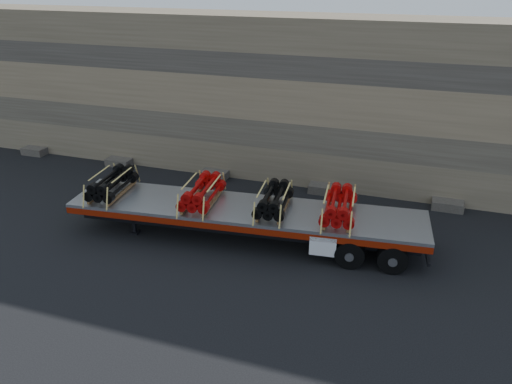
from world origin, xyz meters
TOP-DOWN VIEW (x-y plane):
  - ground at (0.00, 0.00)m, footprint 120.00×120.00m
  - rock_wall at (0.00, 6.50)m, footprint 44.00×3.00m
  - trailer at (0.17, -0.08)m, footprint 12.48×3.54m
  - bundle_front at (-4.76, -0.55)m, footprint 1.28×2.25m
  - bundle_midfront at (-1.34, -0.22)m, footprint 1.30×2.29m
  - bundle_midrear at (1.19, 0.02)m, footprint 1.24×2.18m
  - bundle_rear at (3.36, 0.23)m, footprint 1.29×2.27m

SIDE VIEW (x-z plane):
  - ground at x=0.00m, z-range 0.00..0.00m
  - trailer at x=0.17m, z-range 0.00..1.23m
  - bundle_midrear at x=1.19m, z-range 1.23..1.97m
  - bundle_front at x=-4.76m, z-range 1.23..2.00m
  - bundle_rear at x=3.36m, z-range 1.23..2.00m
  - bundle_midfront at x=-1.34m, z-range 1.23..2.01m
  - rock_wall at x=0.00m, z-range 0.00..7.00m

